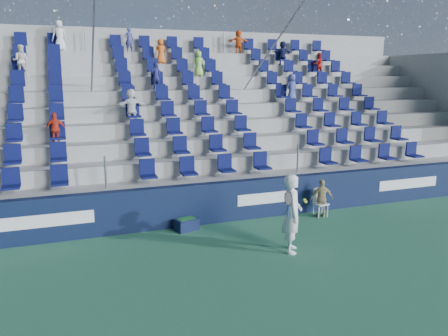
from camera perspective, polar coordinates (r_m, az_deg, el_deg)
The scene contains 7 objects.
ground at distance 10.35m, azimuth 4.25°, elevation -12.46°, with size 70.00×70.00×0.00m, color #2F6F4B.
sponsor_wall at distance 12.89m, azimuth -1.35°, elevation -4.53°, with size 24.00×0.32×1.20m.
grandstand at distance 17.40m, azimuth -6.69°, elevation 4.93°, with size 24.00×8.17×6.63m.
tennis_player at distance 10.83m, azimuth 8.91°, elevation -5.88°, with size 0.76×0.84×1.96m.
line_judge_chair at distance 13.83m, azimuth 12.33°, elevation -4.10°, with size 0.44×0.45×0.88m.
line_judge at distance 13.69m, azimuth 12.66°, elevation -3.88°, with size 0.69×0.29×1.18m, color tan.
ball_bin at distance 12.41m, azimuth -4.92°, elevation -7.26°, with size 0.70×0.56×0.35m.
Camera 1 is at (-3.85, -8.58, 4.31)m, focal length 35.00 mm.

